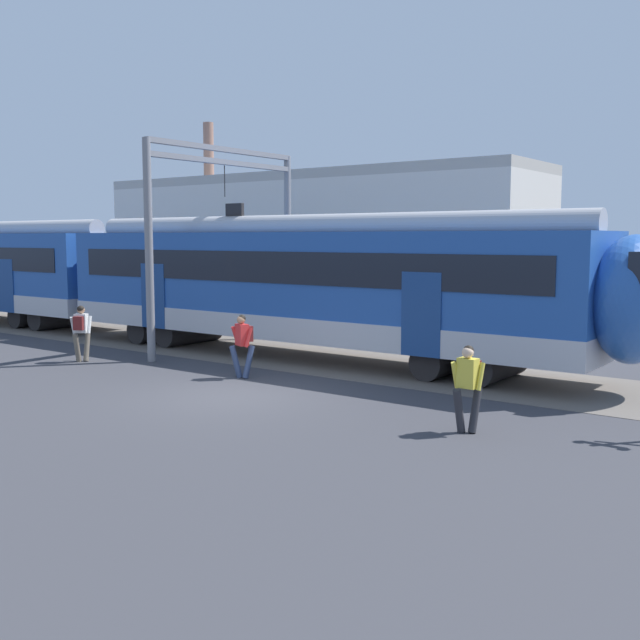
{
  "coord_description": "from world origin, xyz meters",
  "views": [
    {
      "loc": [
        11.75,
        -12.49,
        3.65
      ],
      "look_at": [
        0.7,
        2.37,
        1.6
      ],
      "focal_mm": 42.0,
      "sensor_mm": 36.0,
      "label": 1
    }
  ],
  "objects_px": {
    "commuter_train": "(120,275)",
    "pedestrian_red": "(243,340)",
    "pedestrian_yellow": "(468,381)",
    "pedestrian_white": "(81,328)"
  },
  "relations": [
    {
      "from": "commuter_train",
      "to": "pedestrian_red",
      "type": "bearing_deg",
      "value": -20.7
    },
    {
      "from": "commuter_train",
      "to": "pedestrian_red",
      "type": "relative_size",
      "value": 22.83
    },
    {
      "from": "pedestrian_white",
      "to": "pedestrian_red",
      "type": "relative_size",
      "value": 1.0
    },
    {
      "from": "commuter_train",
      "to": "pedestrian_white",
      "type": "distance_m",
      "value": 5.99
    },
    {
      "from": "pedestrian_white",
      "to": "commuter_train",
      "type": "bearing_deg",
      "value": 130.35
    },
    {
      "from": "pedestrian_red",
      "to": "pedestrian_yellow",
      "type": "distance_m",
      "value": 7.27
    },
    {
      "from": "pedestrian_red",
      "to": "pedestrian_yellow",
      "type": "xyz_separation_m",
      "value": [
        7.1,
        -1.55,
        0.0
      ]
    },
    {
      "from": "commuter_train",
      "to": "pedestrian_yellow",
      "type": "xyz_separation_m",
      "value": [
        16.46,
        -5.09,
        -1.26
      ]
    },
    {
      "from": "pedestrian_white",
      "to": "pedestrian_red",
      "type": "bearing_deg",
      "value": 9.47
    },
    {
      "from": "commuter_train",
      "to": "pedestrian_red",
      "type": "xyz_separation_m",
      "value": [
        9.36,
        -3.54,
        -1.26
      ]
    }
  ]
}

